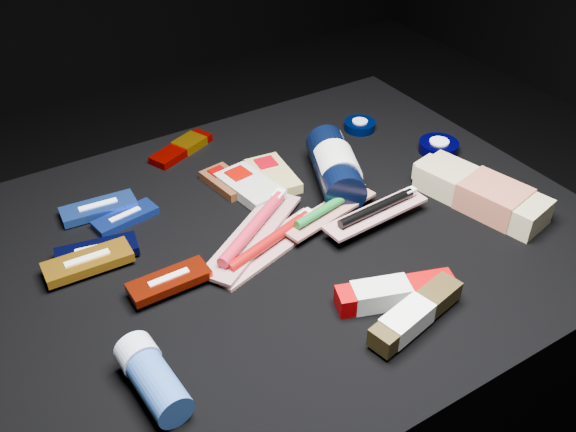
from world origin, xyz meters
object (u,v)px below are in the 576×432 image
bodywash_bottle (483,195)px  toothpaste_carton_red (390,293)px  lotion_bottle (335,167)px  deodorant_stick (153,378)px

bodywash_bottle → toothpaste_carton_red: bodywash_bottle is taller
lotion_bottle → deodorant_stick: lotion_bottle is taller
deodorant_stick → toothpaste_carton_red: bearing=-8.8°
deodorant_stick → toothpaste_carton_red: size_ratio=0.71×
lotion_bottle → toothpaste_carton_red: (-0.11, -0.28, -0.02)m
lotion_bottle → toothpaste_carton_red: 0.30m
lotion_bottle → bodywash_bottle: size_ratio=0.94×
lotion_bottle → toothpaste_carton_red: size_ratio=1.32×
lotion_bottle → deodorant_stick: 0.51m
deodorant_stick → toothpaste_carton_red: 0.34m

